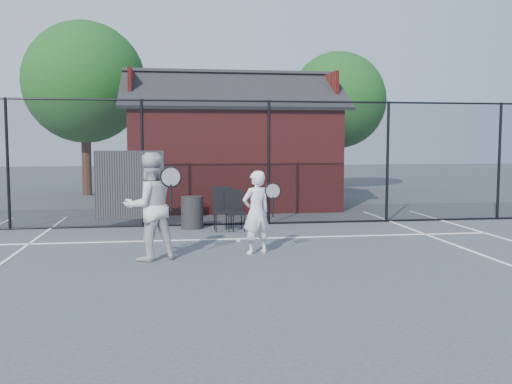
{
  "coord_description": "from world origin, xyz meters",
  "views": [
    {
      "loc": [
        -1.29,
        -8.57,
        2.01
      ],
      "look_at": [
        0.19,
        1.57,
        1.1
      ],
      "focal_mm": 40.0,
      "sensor_mm": 36.0,
      "label": 1
    }
  ],
  "objects": [
    {
      "name": "ground",
      "position": [
        0.0,
        0.0,
        0.0
      ],
      "size": [
        80.0,
        80.0,
        0.0
      ],
      "primitive_type": "plane",
      "color": "#3E4347",
      "rests_on": "ground"
    },
    {
      "name": "court_lines",
      "position": [
        0.0,
        -1.32,
        0.01
      ],
      "size": [
        11.02,
        18.0,
        0.01
      ],
      "color": "white",
      "rests_on": "ground"
    },
    {
      "name": "fence",
      "position": [
        -0.3,
        5.0,
        1.45
      ],
      "size": [
        22.04,
        3.0,
        3.0
      ],
      "color": "black",
      "rests_on": "ground"
    },
    {
      "name": "clubhouse",
      "position": [
        0.5,
        9.0,
        1.61
      ],
      "size": [
        6.5,
        4.36,
        4.19
      ],
      "color": "maroon",
      "rests_on": "ground"
    },
    {
      "name": "tree_left",
      "position": [
        -4.5,
        13.5,
        4.19
      ],
      "size": [
        4.48,
        4.48,
        6.44
      ],
      "color": "#331E14",
      "rests_on": "ground"
    },
    {
      "name": "tree_right",
      "position": [
        5.5,
        14.5,
        3.71
      ],
      "size": [
        3.97,
        3.97,
        5.7
      ],
      "color": "#331E14",
      "rests_on": "ground"
    },
    {
      "name": "player_front",
      "position": [
        0.17,
        1.43,
        0.75
      ],
      "size": [
        0.72,
        0.58,
        1.49
      ],
      "color": "white",
      "rests_on": "ground"
    },
    {
      "name": "player_back",
      "position": [
        -1.7,
        1.16,
        0.92
      ],
      "size": [
        1.09,
        0.99,
        1.83
      ],
      "color": "silver",
      "rests_on": "ground"
    },
    {
      "name": "chair_left",
      "position": [
        0.08,
        4.1,
        0.44
      ],
      "size": [
        0.46,
        0.47,
        0.89
      ],
      "primitive_type": "cube",
      "rotation": [
        0.0,
        0.0,
        0.07
      ],
      "color": "black",
      "rests_on": "ground"
    },
    {
      "name": "chair_right",
      "position": [
        -0.18,
        4.13,
        0.48
      ],
      "size": [
        0.47,
        0.49,
        0.97
      ],
      "primitive_type": "cube",
      "rotation": [
        0.0,
        0.0,
        0.02
      ],
      "color": "black",
      "rests_on": "ground"
    },
    {
      "name": "waste_bin",
      "position": [
        -0.87,
        4.6,
        0.37
      ],
      "size": [
        0.56,
        0.56,
        0.74
      ],
      "primitive_type": "cylinder",
      "rotation": [
        0.0,
        0.0,
        -0.1
      ],
      "color": "black",
      "rests_on": "ground"
    }
  ]
}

